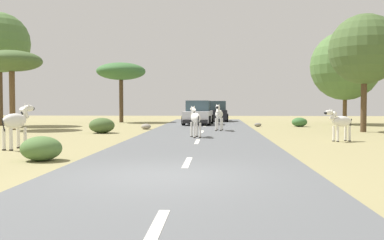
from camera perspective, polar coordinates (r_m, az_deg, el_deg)
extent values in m
plane|color=#8E8456|center=(9.27, -3.92, -7.67)|extent=(90.00, 90.00, 0.00)
cube|color=#56595B|center=(9.23, -1.44, -7.55)|extent=(6.00, 64.00, 0.05)
cube|color=silver|center=(5.35, -5.00, -14.55)|extent=(0.16, 2.00, 0.01)
cube|color=silver|center=(11.20, -0.62, -5.67)|extent=(0.16, 2.00, 0.01)
cube|color=silver|center=(17.15, 0.71, -2.91)|extent=(0.16, 2.00, 0.01)
cube|color=silver|center=(23.13, 1.34, -1.57)|extent=(0.16, 2.00, 0.01)
cube|color=silver|center=(29.11, 1.72, -0.79)|extent=(0.16, 2.00, 0.01)
cube|color=silver|center=(35.11, 1.96, -0.27)|extent=(0.16, 2.00, 0.01)
ellipsoid|color=silver|center=(24.16, 3.64, 0.78)|extent=(0.55, 1.09, 0.50)
cylinder|color=silver|center=(23.86, 3.23, -0.61)|extent=(0.12, 0.12, 0.72)
cylinder|color=#28231E|center=(23.88, 3.22, -1.41)|extent=(0.13, 0.13, 0.05)
cylinder|color=silver|center=(23.83, 3.86, -0.61)|extent=(0.12, 0.12, 0.72)
cylinder|color=#28231E|center=(23.85, 3.86, -1.41)|extent=(0.13, 0.13, 0.05)
cylinder|color=silver|center=(24.54, 3.42, -0.53)|extent=(0.12, 0.12, 0.72)
cylinder|color=#28231E|center=(24.56, 3.42, -1.30)|extent=(0.13, 0.13, 0.05)
cylinder|color=silver|center=(24.51, 4.04, -0.53)|extent=(0.12, 0.12, 0.72)
cylinder|color=#28231E|center=(24.53, 4.04, -1.31)|extent=(0.13, 0.13, 0.05)
cylinder|color=silver|center=(23.66, 3.50, 1.37)|extent=(0.24, 0.40, 0.42)
cube|color=black|center=(23.66, 3.50, 1.57)|extent=(0.08, 0.35, 0.29)
ellipsoid|color=silver|center=(23.41, 3.43, 1.74)|extent=(0.25, 0.48, 0.23)
ellipsoid|color=black|center=(23.23, 3.38, 1.69)|extent=(0.15, 0.18, 0.14)
cone|color=silver|center=(23.53, 3.31, 2.02)|extent=(0.10, 0.10, 0.13)
cone|color=silver|center=(23.52, 3.63, 2.02)|extent=(0.10, 0.10, 0.13)
cylinder|color=black|center=(24.69, 3.78, 0.59)|extent=(0.06, 0.15, 0.42)
ellipsoid|color=silver|center=(19.27, 0.50, 0.27)|extent=(0.65, 1.07, 0.47)
cylinder|color=silver|center=(19.64, 0.65, -1.27)|extent=(0.12, 0.12, 0.68)
cylinder|color=#28231E|center=(19.67, 0.65, -2.19)|extent=(0.14, 0.14, 0.05)
cylinder|color=silver|center=(19.59, -0.07, -1.28)|extent=(0.12, 0.12, 0.68)
cylinder|color=#28231E|center=(19.61, -0.07, -2.20)|extent=(0.14, 0.14, 0.05)
cylinder|color=silver|center=(19.01, 1.09, -1.39)|extent=(0.12, 0.12, 0.68)
cylinder|color=#28231E|center=(19.03, 1.09, -2.34)|extent=(0.14, 0.14, 0.05)
cylinder|color=silver|center=(18.95, 0.34, -1.40)|extent=(0.12, 0.12, 0.68)
cylinder|color=#28231E|center=(18.98, 0.34, -2.35)|extent=(0.14, 0.14, 0.05)
cylinder|color=silver|center=(19.73, 0.20, 1.02)|extent=(0.27, 0.39, 0.40)
cube|color=black|center=(19.73, 0.20, 1.26)|extent=(0.12, 0.33, 0.28)
ellipsoid|color=silver|center=(19.96, 0.05, 1.46)|extent=(0.29, 0.47, 0.22)
ellipsoid|color=black|center=(20.13, -0.05, 1.42)|extent=(0.16, 0.18, 0.13)
cone|color=silver|center=(19.86, 0.30, 1.77)|extent=(0.10, 0.10, 0.13)
cone|color=silver|center=(19.84, -0.06, 1.77)|extent=(0.10, 0.10, 0.13)
cylinder|color=black|center=(18.79, 0.83, -0.06)|extent=(0.07, 0.15, 0.40)
ellipsoid|color=silver|center=(15.90, -22.63, -0.13)|extent=(0.68, 1.18, 0.53)
cylinder|color=silver|center=(16.13, -21.39, -2.23)|extent=(0.13, 0.13, 0.76)
cylinder|color=#28231E|center=(16.16, -21.38, -3.48)|extent=(0.15, 0.15, 0.05)
cylinder|color=silver|center=(16.30, -22.19, -2.20)|extent=(0.13, 0.13, 0.76)
cylinder|color=#28231E|center=(16.33, -22.17, -3.43)|extent=(0.15, 0.15, 0.05)
cylinder|color=silver|center=(15.56, -23.02, -2.41)|extent=(0.13, 0.13, 0.76)
cylinder|color=#28231E|center=(15.59, -23.00, -3.71)|extent=(0.15, 0.15, 0.05)
cylinder|color=silver|center=(15.74, -23.83, -2.37)|extent=(0.13, 0.13, 0.76)
cylinder|color=#28231E|center=(15.77, -23.81, -3.66)|extent=(0.15, 0.15, 0.05)
cylinder|color=silver|center=(16.31, -21.47, 0.89)|extent=(0.29, 0.43, 0.45)
cube|color=black|center=(16.31, -21.48, 1.21)|extent=(0.12, 0.37, 0.31)
ellipsoid|color=silver|center=(16.51, -20.93, 1.49)|extent=(0.31, 0.52, 0.24)
ellipsoid|color=black|center=(16.67, -20.53, 1.44)|extent=(0.18, 0.20, 0.15)
cone|color=silver|center=(16.37, -20.99, 1.91)|extent=(0.11, 0.11, 0.14)
cone|color=silver|center=(16.46, -21.38, 1.90)|extent=(0.11, 0.11, 0.14)
cylinder|color=black|center=(15.47, -23.91, -0.59)|extent=(0.07, 0.16, 0.45)
ellipsoid|color=silver|center=(18.84, 19.38, -0.17)|extent=(1.02, 0.76, 0.45)
cylinder|color=silver|center=(18.75, 18.40, -1.75)|extent=(0.13, 0.13, 0.65)
cylinder|color=#28231E|center=(18.78, 18.39, -2.67)|extent=(0.15, 0.15, 0.04)
cylinder|color=silver|center=(18.57, 18.89, -1.80)|extent=(0.13, 0.13, 0.65)
cylinder|color=#28231E|center=(18.60, 18.88, -2.73)|extent=(0.15, 0.15, 0.04)
cylinder|color=silver|center=(19.17, 19.80, -1.69)|extent=(0.13, 0.13, 0.65)
cylinder|color=#28231E|center=(19.19, 19.79, -2.59)|extent=(0.15, 0.15, 0.04)
cylinder|color=silver|center=(18.99, 20.30, -1.73)|extent=(0.13, 0.13, 0.65)
cylinder|color=#28231E|center=(19.01, 20.29, -2.64)|extent=(0.15, 0.15, 0.04)
cylinder|color=silver|center=(18.53, 18.34, 0.52)|extent=(0.38, 0.30, 0.38)
cube|color=black|center=(18.53, 18.34, 0.76)|extent=(0.30, 0.17, 0.26)
ellipsoid|color=silver|center=(18.38, 17.82, 0.95)|extent=(0.45, 0.34, 0.21)
ellipsoid|color=black|center=(18.27, 17.42, 0.90)|extent=(0.18, 0.17, 0.12)
cone|color=silver|center=(18.49, 17.95, 1.28)|extent=(0.10, 0.10, 0.12)
cone|color=silver|center=(18.40, 18.19, 1.27)|extent=(0.10, 0.10, 0.12)
cylinder|color=black|center=(19.17, 20.43, -0.41)|extent=(0.14, 0.09, 0.39)
cube|color=silver|center=(30.97, 0.86, 0.47)|extent=(2.07, 4.31, 0.80)
cube|color=#334751|center=(31.15, 0.90, 1.91)|extent=(1.78, 2.30, 0.76)
cube|color=black|center=(28.83, 0.40, -0.21)|extent=(1.72, 0.27, 0.24)
cylinder|color=black|center=(29.75, -1.14, -0.07)|extent=(0.26, 0.69, 0.68)
cylinder|color=black|center=(29.55, 2.32, -0.09)|extent=(0.26, 0.69, 0.68)
cylinder|color=black|center=(32.42, -0.48, 0.12)|extent=(0.26, 0.69, 0.68)
cylinder|color=black|center=(32.24, 2.70, 0.11)|extent=(0.26, 0.69, 0.68)
cube|color=black|center=(36.91, 3.17, 0.75)|extent=(1.90, 4.24, 0.80)
cube|color=#334751|center=(36.70, 3.18, 1.96)|extent=(1.69, 2.24, 0.76)
cube|color=black|center=(39.08, 3.10, 0.43)|extent=(1.71, 0.20, 0.24)
cylinder|color=black|center=(38.30, 4.47, 0.44)|extent=(0.24, 0.68, 0.68)
cylinder|color=black|center=(38.26, 1.78, 0.45)|extent=(0.24, 0.68, 0.68)
cylinder|color=black|center=(35.60, 4.67, 0.31)|extent=(0.24, 0.68, 0.68)
cylinder|color=black|center=(35.56, 1.77, 0.31)|extent=(0.24, 0.68, 0.68)
cylinder|color=#4C3823|center=(33.21, -24.24, 2.91)|extent=(0.35, 0.35, 4.18)
cylinder|color=#4C3823|center=(25.48, 21.95, 1.91)|extent=(0.32, 0.32, 3.04)
sphere|color=#425B2D|center=(25.66, 22.05, 8.77)|extent=(3.86, 3.86, 3.86)
cylinder|color=brown|center=(27.79, -22.88, 2.40)|extent=(0.33, 0.33, 3.51)
ellipsoid|color=#425B2D|center=(27.91, -22.95, 7.28)|extent=(3.56, 3.56, 1.25)
cylinder|color=#4C3823|center=(35.99, -9.43, 2.50)|extent=(0.33, 0.33, 3.53)
ellipsoid|color=#386633|center=(36.08, -9.46, 6.43)|extent=(4.06, 4.06, 1.42)
cylinder|color=brown|center=(34.16, 19.73, 1.41)|extent=(0.30, 0.30, 2.34)
sphere|color=#4C7038|center=(34.27, 19.80, 6.84)|extent=(5.19, 5.19, 5.19)
ellipsoid|color=#386633|center=(29.94, 14.16, -0.28)|extent=(1.04, 0.93, 0.62)
ellipsoid|color=#4C7038|center=(12.56, -19.49, -3.61)|extent=(1.14, 1.03, 0.68)
ellipsoid|color=#425B2D|center=(23.28, -11.95, -0.72)|extent=(1.36, 1.22, 0.82)
ellipsoid|color=gray|center=(26.24, -6.17, -0.88)|extent=(0.60, 0.53, 0.34)
ellipsoid|color=gray|center=(29.33, 8.79, -0.63)|extent=(0.48, 0.35, 0.27)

